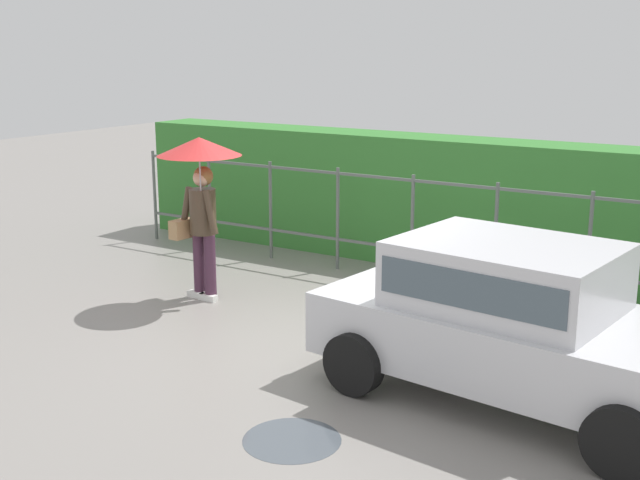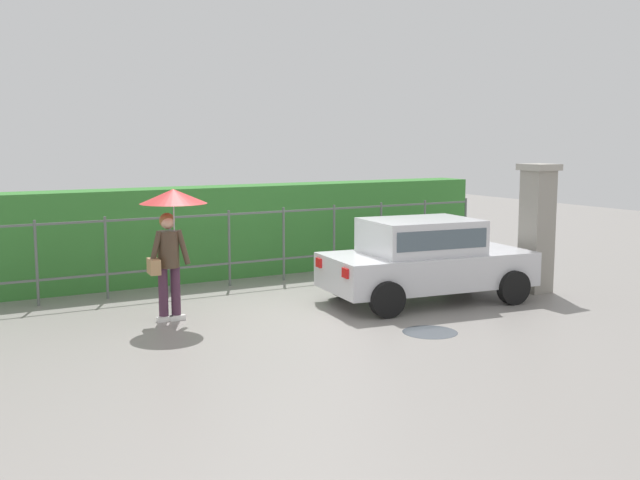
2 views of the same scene
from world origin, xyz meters
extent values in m
plane|color=gray|center=(0.00, 0.00, 0.00)|extent=(40.00, 40.00, 0.00)
cube|color=silver|center=(2.26, -0.32, 0.58)|extent=(3.86, 2.05, 0.60)
cube|color=silver|center=(2.11, -0.30, 1.18)|extent=(2.05, 1.65, 0.60)
cube|color=#4C5B66|center=(2.11, -0.30, 1.20)|extent=(1.90, 1.65, 0.33)
cylinder|color=black|center=(3.59, 0.37, 0.30)|extent=(0.62, 0.25, 0.60)
cylinder|color=black|center=(3.40, -1.30, 0.30)|extent=(0.62, 0.25, 0.60)
cylinder|color=black|center=(1.11, 0.66, 0.30)|extent=(0.62, 0.25, 0.60)
cylinder|color=black|center=(0.92, -1.01, 0.30)|extent=(0.62, 0.25, 0.60)
cube|color=red|center=(0.47, 0.44, 0.73)|extent=(0.08, 0.21, 0.16)
cube|color=red|center=(0.35, -0.66, 0.73)|extent=(0.08, 0.21, 0.16)
cylinder|color=#47283D|center=(-2.11, 0.55, 0.43)|extent=(0.15, 0.15, 0.86)
cylinder|color=#47283D|center=(-2.31, 0.57, 0.43)|extent=(0.15, 0.15, 0.86)
cube|color=white|center=(-2.11, 0.49, 0.04)|extent=(0.26, 0.10, 0.08)
cube|color=white|center=(-2.31, 0.51, 0.04)|extent=(0.26, 0.10, 0.08)
cylinder|color=#473828|center=(-2.21, 0.56, 1.15)|extent=(0.34, 0.34, 0.58)
sphere|color=#DBAD89|center=(-2.21, 0.56, 1.58)|extent=(0.22, 0.22, 0.22)
sphere|color=olive|center=(-2.20, 0.59, 1.60)|extent=(0.25, 0.25, 0.25)
cylinder|color=#473828|center=(-1.99, 0.46, 1.18)|extent=(0.23, 0.11, 0.56)
cylinder|color=#473828|center=(-2.43, 0.50, 1.18)|extent=(0.23, 0.11, 0.56)
cylinder|color=#B2B2B7|center=(-2.14, 0.45, 1.50)|extent=(0.02, 0.02, 0.77)
cone|color=red|center=(-2.14, 0.45, 1.99)|extent=(1.05, 1.05, 0.23)
cube|color=tan|center=(-2.48, 0.47, 0.91)|extent=(0.19, 0.35, 0.24)
cube|color=gray|center=(4.53, -0.69, 1.15)|extent=(0.48, 0.48, 2.30)
cube|color=#9E998E|center=(4.53, -0.69, 2.36)|extent=(0.60, 0.60, 0.12)
cylinder|color=#59605B|center=(-3.87, 2.69, 0.75)|extent=(0.05, 0.05, 1.50)
cylinder|color=#59605B|center=(-2.68, 2.69, 0.75)|extent=(0.05, 0.05, 1.50)
cylinder|color=#59605B|center=(-1.48, 2.69, 0.75)|extent=(0.05, 0.05, 1.50)
cylinder|color=#59605B|center=(-0.29, 2.69, 0.75)|extent=(0.05, 0.05, 1.50)
cylinder|color=#59605B|center=(0.91, 2.69, 0.75)|extent=(0.05, 0.05, 1.50)
cylinder|color=#59605B|center=(2.10, 2.69, 0.75)|extent=(0.05, 0.05, 1.50)
cylinder|color=#59605B|center=(3.30, 2.69, 0.75)|extent=(0.05, 0.05, 1.50)
cylinder|color=#59605B|center=(4.49, 2.69, 0.75)|extent=(0.05, 0.05, 1.50)
cylinder|color=#59605B|center=(5.69, 2.69, 0.75)|extent=(0.05, 0.05, 1.50)
cube|color=#59605B|center=(0.31, 2.69, 1.42)|extent=(10.75, 0.03, 0.04)
cube|color=#59605B|center=(0.31, 2.69, 0.45)|extent=(10.75, 0.03, 0.04)
cube|color=#387F33|center=(0.31, 3.75, 0.95)|extent=(11.75, 0.90, 1.90)
cylinder|color=#4C545B|center=(0.95, -2.10, 0.00)|extent=(0.83, 0.83, 0.00)
camera|label=1|loc=(4.48, -7.25, 3.22)|focal=45.85mm
camera|label=2|loc=(-5.86, -10.78, 2.89)|focal=41.90mm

